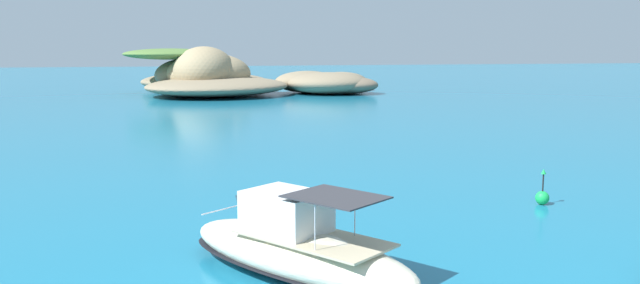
# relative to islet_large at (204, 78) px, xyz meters

# --- Properties ---
(islet_large) EXTENTS (25.84, 33.18, 6.38)m
(islet_large) POSITION_rel_islet_large_xyz_m (0.00, 0.00, 0.00)
(islet_large) COLOR #9E8966
(islet_large) RESTS_ON ground
(islet_small) EXTENTS (14.92, 15.58, 3.00)m
(islet_small) POSITION_rel_islet_large_xyz_m (16.72, -2.62, -0.79)
(islet_small) COLOR #84755B
(islet_small) RESTS_ON ground
(motorboat_cream) EXTENTS (6.77, 7.96, 2.54)m
(motorboat_cream) POSITION_rel_islet_large_xyz_m (-1.19, -71.22, -1.38)
(motorboat_cream) COLOR beige
(motorboat_cream) RESTS_ON ground
(channel_buoy) EXTENTS (0.56, 0.56, 1.48)m
(channel_buoy) POSITION_rel_islet_large_xyz_m (10.20, -65.39, -1.85)
(channel_buoy) COLOR green
(channel_buoy) RESTS_ON ground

